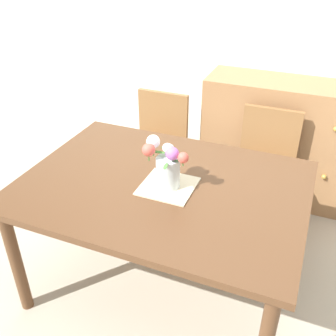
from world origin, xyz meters
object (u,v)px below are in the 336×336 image
(dining_table, at_px, (163,196))
(chair_left, at_px, (158,141))
(chair_right, at_px, (265,162))
(flower_vase, at_px, (166,164))
(dresser, at_px, (290,142))

(dining_table, xyz_separation_m, chair_left, (-0.43, 0.91, -0.17))
(chair_right, relative_size, flower_vase, 3.18)
(chair_right, distance_m, flower_vase, 1.09)
(dining_table, relative_size, flower_vase, 5.55)
(chair_right, xyz_separation_m, flower_vase, (-0.40, -0.93, 0.40))
(dining_table, bearing_deg, flower_vase, -37.20)
(chair_right, bearing_deg, dining_table, 64.72)
(chair_left, xyz_separation_m, flower_vase, (0.46, -0.93, 0.40))
(dresser, relative_size, flower_vase, 4.96)
(chair_left, xyz_separation_m, dresser, (0.99, 0.42, -0.02))
(flower_vase, bearing_deg, dining_table, 142.80)
(chair_left, height_order, dresser, dresser)
(chair_left, distance_m, chair_right, 0.86)
(dining_table, distance_m, flower_vase, 0.23)
(dining_table, bearing_deg, chair_right, 64.72)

